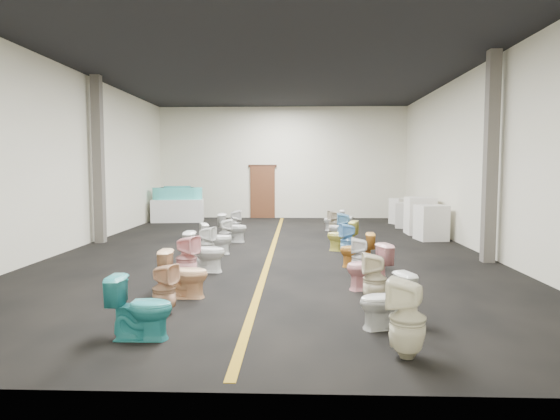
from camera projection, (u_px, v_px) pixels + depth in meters
The scene contains 39 objects.
floor at pixel (272, 249), 12.47m from camera, with size 16.00×16.00×0.00m, color black.
ceiling at pixel (272, 66), 12.09m from camera, with size 16.00×16.00×0.00m, color black.
wall_back at pixel (282, 163), 20.25m from camera, with size 10.00×10.00×0.00m, color beige.
wall_front at pixel (224, 142), 4.32m from camera, with size 10.00×10.00×0.00m, color beige.
wall_left at pixel (73, 159), 12.46m from camera, with size 16.00×16.00×0.00m, color beige.
wall_right at pixel (477, 159), 12.10m from camera, with size 16.00×16.00×0.00m, color beige.
aisle_stripe at pixel (272, 249), 12.47m from camera, with size 0.12×15.60×0.01m, color #9C7416.
back_door at pixel (263, 192), 20.32m from camera, with size 1.00×0.10×2.10m, color #562D19.
door_frame at pixel (263, 166), 20.24m from camera, with size 1.15×0.08×0.10m, color #331C11.
column_left at pixel (98, 160), 13.45m from camera, with size 0.25×0.25×4.50m, color #59544C.
column_right at pixel (491, 158), 10.62m from camera, with size 0.25×0.25×4.50m, color #59544C.
display_table at pixel (178, 210), 18.91m from camera, with size 1.91×0.95×0.85m, color white.
bathtub at pixel (178, 194), 18.86m from camera, with size 1.83×0.91×0.55m.
appliance_crate_a at pixel (431, 223), 14.05m from camera, with size 0.77×0.77×0.99m, color silver.
appliance_crate_b at pixel (420, 216), 15.34m from camera, with size 0.83×0.83×1.14m, color white.
appliance_crate_c at pixel (408, 215), 16.97m from camera, with size 0.75×0.75×0.85m, color beige.
appliance_crate_d at pixel (401, 211), 18.12m from camera, with size 0.65×0.65×0.93m, color silver.
toilet_left_0 at pixel (141, 307), 5.90m from camera, with size 0.43×0.75×0.76m, color teal.
toilet_left_1 at pixel (164, 289), 6.90m from camera, with size 0.32×0.33×0.71m, color #DAA681.
toilet_left_2 at pixel (184, 274), 7.80m from camera, with size 0.42×0.74×0.76m, color #F6BC89.
toilet_left_3 at pixel (187, 259), 8.86m from camera, with size 0.38×0.38×0.83m, color #F1A7AA.
toilet_left_4 at pixel (205, 252), 9.74m from camera, with size 0.44×0.78×0.80m, color white.
toilet_left_5 at pixel (206, 244), 10.77m from camera, with size 0.35×0.35×0.77m, color white.
toilet_left_6 at pixel (216, 239), 11.72m from camera, with size 0.42×0.73×0.75m, color white.
toilet_left_7 at pixel (225, 233), 12.68m from camera, with size 0.33×0.34×0.74m, color silver.
toilet_left_8 at pixel (233, 228), 13.70m from camera, with size 0.44×0.77×0.78m, color silver.
toilet_left_9 at pixel (235, 223), 14.69m from camera, with size 0.36×0.37×0.80m, color silver.
toilet_right_0 at pixel (407, 319), 5.29m from camera, with size 0.39×0.40×0.86m, color #EFE8C7.
toilet_right_1 at pixel (386, 301), 6.30m from camera, with size 0.39×0.69×0.70m, color silver.
toilet_right_2 at pixel (375, 279), 7.37m from camera, with size 0.35×0.36×0.78m, color beige.
toilet_right_3 at pixel (368, 267), 8.32m from camera, with size 0.43×0.75×0.76m, color pink.
toilet_right_4 at pixel (360, 258), 9.24m from camera, with size 0.33×0.34×0.74m, color white.
toilet_right_5 at pixel (357, 250), 10.21m from camera, with size 0.40×0.70×0.71m, color orange.
toilet_right_6 at pixel (348, 241), 11.25m from camera, with size 0.35×0.36×0.79m, color #72B4E9.
toilet_right_7 at pixel (342, 236), 12.18m from camera, with size 0.42×0.74×0.76m, color #D7CE54.
toilet_right_8 at pixel (344, 229), 13.24m from camera, with size 0.38×0.39×0.85m, color #6FADD5.
toilet_right_9 at pixel (341, 228), 14.17m from camera, with size 0.38×0.66×0.67m, color silver.
toilet_right_10 at pixel (334, 223), 15.12m from camera, with size 0.34×0.34×0.75m, color beige.
toilet_right_11 at pixel (334, 220), 16.13m from camera, with size 0.38×0.67×0.69m, color silver.
Camera 1 is at (0.64, -12.33, 2.03)m, focal length 32.00 mm.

